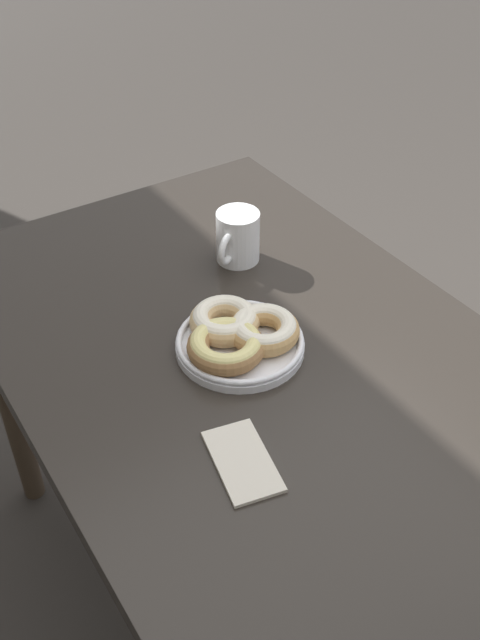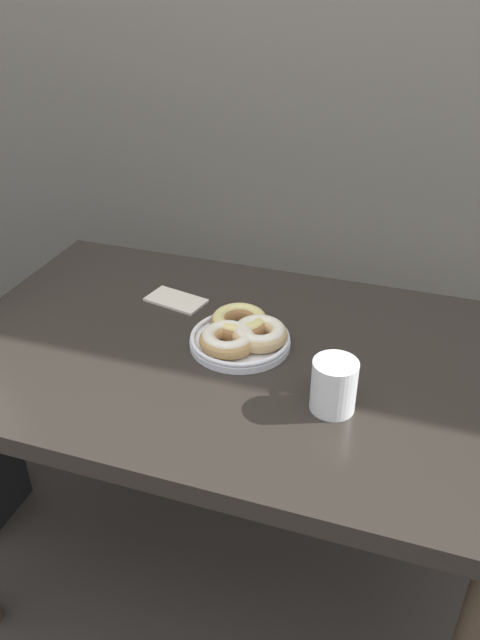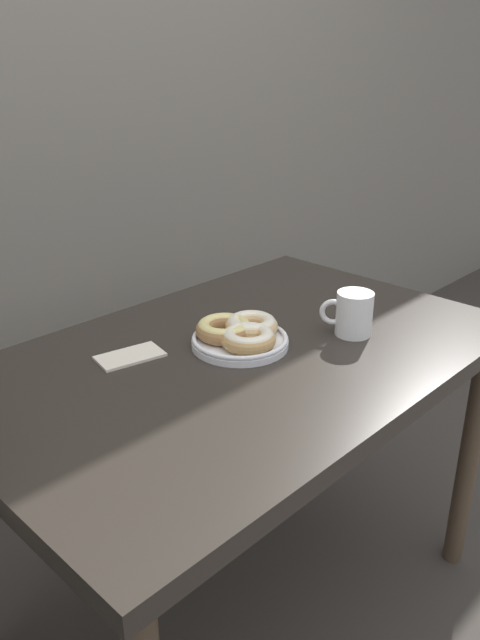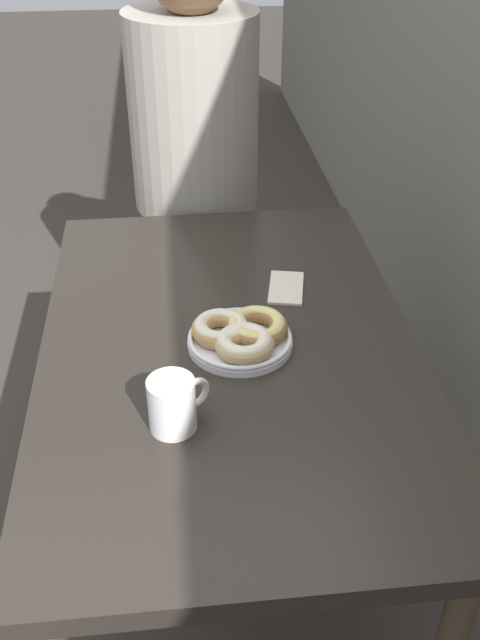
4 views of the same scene
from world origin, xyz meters
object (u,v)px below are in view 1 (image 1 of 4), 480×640
object	(u,v)px
coffee_mug	(237,237)
napkin	(243,461)
dining_table	(254,384)
donut_plate	(238,335)

from	to	relation	value
coffee_mug	napkin	xyz separation A→B (m)	(-0.41, 0.26, -0.05)
dining_table	donut_plate	size ratio (longest dim) A/B	5.00
dining_table	coffee_mug	world-z (taller)	coffee_mug
coffee_mug	napkin	size ratio (longest dim) A/B	0.74
dining_table	napkin	distance (m)	0.25
coffee_mug	dining_table	bearing A→B (deg)	153.51
dining_table	napkin	xyz separation A→B (m)	(-0.18, 0.14, 0.08)
napkin	dining_table	bearing A→B (deg)	-38.09
donut_plate	coffee_mug	world-z (taller)	coffee_mug
donut_plate	coffee_mug	size ratio (longest dim) A/B	2.14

